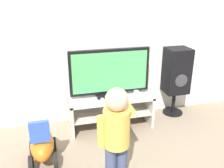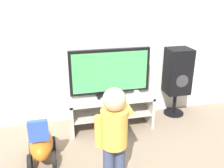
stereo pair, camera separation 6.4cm
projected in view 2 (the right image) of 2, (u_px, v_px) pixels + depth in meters
ground_plane at (114, 134)px, 3.18m from camera, size 16.00×16.00×0.00m
wall_back at (105, 24)px, 3.19m from camera, size 10.00×0.06×2.60m
tv_stand at (110, 106)px, 3.28m from camera, size 1.08×0.45×0.43m
television at (110, 73)px, 3.14m from camera, size 1.02×0.20×0.62m
game_console at (136, 92)px, 3.29m from camera, size 0.05×0.18×0.05m
remote_primary at (83, 101)px, 3.06m from camera, size 0.10×0.13×0.03m
remote_secondary at (102, 99)px, 3.11m from camera, size 0.04×0.13×0.03m
child at (114, 128)px, 2.25m from camera, size 0.36×0.53×0.96m
speaker_tower at (178, 73)px, 3.46m from camera, size 0.32×0.30×0.98m
ride_on_toy at (41, 144)px, 2.63m from camera, size 0.28×0.51×0.56m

